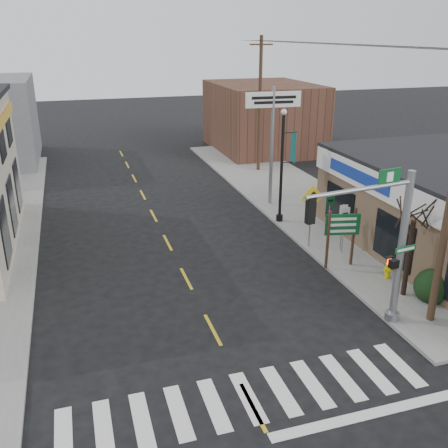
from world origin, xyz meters
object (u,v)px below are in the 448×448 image
object	(u,v)px
traffic_signal_pole	(386,234)
fire_hydrant	(388,269)
lamp_post	(283,158)
dance_center_sign	(273,117)
bare_tree	(416,207)
guide_sign	(342,230)
utility_pole_far	(260,104)

from	to	relation	value
traffic_signal_pole	fire_hydrant	distance (m)	4.69
fire_hydrant	lamp_post	bearing A→B (deg)	101.55
lamp_post	dance_center_sign	distance (m)	3.39
bare_tree	dance_center_sign	bearing A→B (deg)	93.68
dance_center_sign	fire_hydrant	bearing A→B (deg)	-81.35
fire_hydrant	bare_tree	world-z (taller)	bare_tree
traffic_signal_pole	guide_sign	bearing A→B (deg)	69.37
bare_tree	guide_sign	bearing A→B (deg)	111.67
fire_hydrant	lamp_post	xyz separation A→B (m)	(-1.54, 7.52, 3.05)
guide_sign	lamp_post	distance (m)	6.22
fire_hydrant	utility_pole_far	distance (m)	18.41
guide_sign	bare_tree	world-z (taller)	bare_tree
fire_hydrant	utility_pole_far	size ratio (longest dim) A/B	0.08
lamp_post	bare_tree	size ratio (longest dim) A/B	1.30
bare_tree	utility_pole_far	world-z (taller)	utility_pole_far
traffic_signal_pole	guide_sign	world-z (taller)	traffic_signal_pole
traffic_signal_pole	guide_sign	distance (m)	4.73
traffic_signal_pole	fire_hydrant	world-z (taller)	traffic_signal_pole
bare_tree	utility_pole_far	xyz separation A→B (m)	(1.34, 19.23, 1.17)
lamp_post	dance_center_sign	world-z (taller)	dance_center_sign
guide_sign	fire_hydrant	size ratio (longest dim) A/B	3.65
lamp_post	bare_tree	bearing A→B (deg)	-63.72
lamp_post	fire_hydrant	bearing A→B (deg)	-60.66
traffic_signal_pole	guide_sign	size ratio (longest dim) A/B	2.13
utility_pole_far	lamp_post	bearing A→B (deg)	-99.07
traffic_signal_pole	dance_center_sign	xyz separation A→B (m)	(1.39, 13.21, 1.75)
dance_center_sign	utility_pole_far	xyz separation A→B (m)	(2.10, 7.42, -0.30)
fire_hydrant	guide_sign	bearing A→B (deg)	131.56
fire_hydrant	bare_tree	size ratio (longest dim) A/B	0.16
guide_sign	bare_tree	distance (m)	3.68
guide_sign	lamp_post	bearing A→B (deg)	104.36
fire_hydrant	utility_pole_far	xyz separation A→B (m)	(1.13, 17.85, 4.39)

